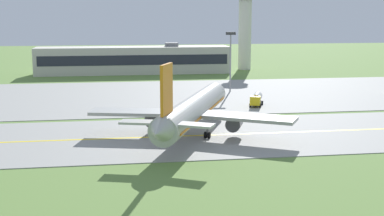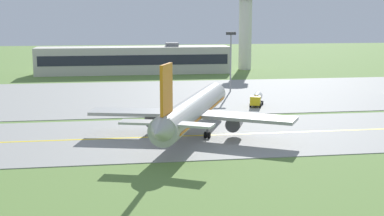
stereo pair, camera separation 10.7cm
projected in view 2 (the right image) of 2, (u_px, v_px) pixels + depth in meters
ground_plane at (231, 135)px, 82.28m from camera, size 500.00×500.00×0.00m
taxiway_strip at (231, 135)px, 82.27m from camera, size 240.00×28.00×0.10m
apron_pad at (232, 94)px, 124.60m from camera, size 140.00×52.00×0.10m
taxiway_centreline at (231, 134)px, 82.26m from camera, size 220.00×0.60×0.01m
airplane_lead at (193, 110)px, 81.06m from camera, size 31.26×37.89×12.70m
service_truck_baggage at (257, 99)px, 107.78m from camera, size 4.19×6.33×2.65m
terminal_building at (134, 60)px, 167.43m from camera, size 61.92×10.87×9.83m
control_tower at (246, 19)px, 177.32m from camera, size 7.60×7.60×29.24m
apron_light_mast at (231, 54)px, 126.29m from camera, size 2.40×0.50×14.70m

